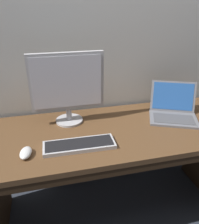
# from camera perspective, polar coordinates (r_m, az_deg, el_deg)

# --- Properties ---
(ground_plane) EXTENTS (14.00, 14.00, 0.00)m
(ground_plane) POSITION_cam_1_polar(r_m,az_deg,el_deg) (2.04, 3.51, -23.33)
(ground_plane) COLOR #2D333D
(back_wall) EXTENTS (4.76, 0.04, 2.92)m
(back_wall) POSITION_cam_1_polar(r_m,az_deg,el_deg) (1.71, 0.74, 23.24)
(back_wall) COLOR silver
(back_wall) RESTS_ON ground
(desk) EXTENTS (1.75, 0.70, 0.77)m
(desk) POSITION_cam_1_polar(r_m,az_deg,el_deg) (1.65, 4.12, -11.08)
(desk) COLOR brown
(desk) RESTS_ON ground
(laptop_space_gray) EXTENTS (0.43, 0.42, 0.23)m
(laptop_space_gray) POSITION_cam_1_polar(r_m,az_deg,el_deg) (1.74, 18.01, 0.25)
(laptop_space_gray) COLOR slate
(laptop_space_gray) RESTS_ON desk
(external_monitor) EXTENTS (0.48, 0.19, 0.49)m
(external_monitor) POSITION_cam_1_polar(r_m,az_deg,el_deg) (1.51, -8.09, 6.62)
(external_monitor) COLOR #B7B7BC
(external_monitor) RESTS_ON desk
(wired_keyboard) EXTENTS (0.42, 0.15, 0.03)m
(wired_keyboard) POSITION_cam_1_polar(r_m,az_deg,el_deg) (1.35, -5.09, -8.24)
(wired_keyboard) COLOR #BCBCC1
(wired_keyboard) RESTS_ON desk
(computer_mouse) EXTENTS (0.08, 0.12, 0.04)m
(computer_mouse) POSITION_cam_1_polar(r_m,az_deg,el_deg) (1.34, -18.03, -9.72)
(computer_mouse) COLOR white
(computer_mouse) RESTS_ON desk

